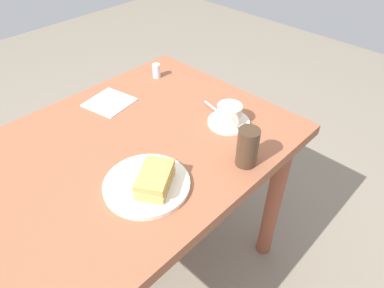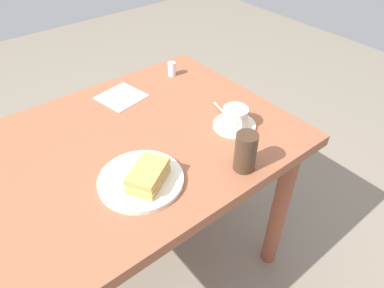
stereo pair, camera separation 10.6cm
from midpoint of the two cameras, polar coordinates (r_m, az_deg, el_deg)
name	(u,v)px [view 2 (the right image)]	position (r m, az deg, el deg)	size (l,w,h in m)	color
ground_plane	(144,267)	(1.68, -6.09, -19.52)	(6.00, 6.00, 0.00)	gray
dining_table	(127,169)	(1.19, -8.10, -4.25)	(1.10, 0.78, 0.73)	brown
sandwich_plate	(141,180)	(0.98, -5.35, -6.05)	(0.24, 0.24, 0.01)	silver
sandwich_front	(148,175)	(0.95, -4.06, -5.30)	(0.15, 0.13, 0.05)	tan
coffee_saucer	(234,125)	(1.19, 9.52, 2.99)	(0.14, 0.14, 0.01)	beige
coffee_cup	(235,116)	(1.17, 9.74, 4.42)	(0.08, 0.11, 0.06)	silver
spoon	(223,112)	(1.24, 7.62, 5.22)	(0.03, 0.10, 0.01)	silver
napkin	(121,97)	(1.34, -9.33, 7.58)	(0.15, 0.15, 0.00)	white
salt_shaker	(172,69)	(1.47, -1.24, 12.18)	(0.03, 0.03, 0.06)	silver
drinking_glass	(245,152)	(1.00, 11.79, -1.41)	(0.06, 0.06, 0.12)	#402C1E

